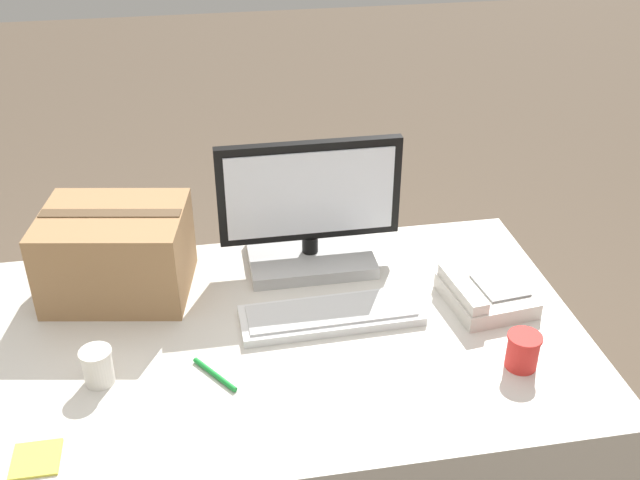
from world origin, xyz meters
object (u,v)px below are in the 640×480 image
at_px(paper_cup_left, 98,366).
at_px(keyboard, 331,315).
at_px(sticky_note_pad, 36,459).
at_px(paper_cup_right, 523,351).
at_px(cardboard_box, 117,252).
at_px(desk_phone, 484,294).
at_px(monitor, 310,217).
at_px(pen_marker, 215,374).

bearing_deg(paper_cup_left, keyboard, 14.01).
relative_size(paper_cup_left, sticky_note_pad, 0.93).
distance_m(keyboard, paper_cup_right, 0.47).
bearing_deg(cardboard_box, desk_phone, -13.78).
height_order(monitor, sticky_note_pad, monitor).
relative_size(paper_cup_right, pen_marker, 0.69).
distance_m(desk_phone, paper_cup_left, 0.96).
bearing_deg(sticky_note_pad, pen_marker, 27.28).
height_order(pen_marker, sticky_note_pad, pen_marker).
xyz_separation_m(keyboard, paper_cup_right, (0.39, -0.25, 0.03)).
distance_m(paper_cup_left, pen_marker, 0.26).
height_order(paper_cup_right, pen_marker, paper_cup_right).
xyz_separation_m(paper_cup_left, sticky_note_pad, (-0.11, -0.21, -0.04)).
xyz_separation_m(monitor, keyboard, (0.01, -0.27, -0.13)).
bearing_deg(desk_phone, sticky_note_pad, -168.43).
bearing_deg(cardboard_box, paper_cup_right, -27.40).
relative_size(desk_phone, paper_cup_left, 2.70).
xyz_separation_m(desk_phone, sticky_note_pad, (-1.05, -0.35, -0.02)).
bearing_deg(pen_marker, cardboard_box, -5.53).
bearing_deg(paper_cup_left, sticky_note_pad, -116.77).
relative_size(keyboard, paper_cup_right, 5.28).
bearing_deg(paper_cup_left, monitor, 36.96).
height_order(paper_cup_left, paper_cup_right, same).
bearing_deg(pen_marker, desk_phone, -112.03).
relative_size(paper_cup_right, sticky_note_pad, 0.93).
relative_size(pen_marker, sticky_note_pad, 1.34).
bearing_deg(cardboard_box, paper_cup_left, -94.77).
relative_size(monitor, desk_phone, 2.10).
height_order(keyboard, paper_cup_left, paper_cup_left).
distance_m(paper_cup_right, sticky_note_pad, 1.06).
height_order(monitor, paper_cup_right, monitor).
bearing_deg(desk_phone, paper_cup_right, -97.60).
bearing_deg(cardboard_box, keyboard, -23.39).
distance_m(cardboard_box, pen_marker, 0.46).
bearing_deg(sticky_note_pad, keyboard, 28.08).
bearing_deg(pen_marker, monitor, -68.87).
relative_size(monitor, keyboard, 1.08).
bearing_deg(paper_cup_right, sticky_note_pad, -174.48).
bearing_deg(desk_phone, monitor, 139.54).
bearing_deg(paper_cup_right, desk_phone, 89.20).
distance_m(desk_phone, sticky_note_pad, 1.11).
distance_m(keyboard, cardboard_box, 0.57).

